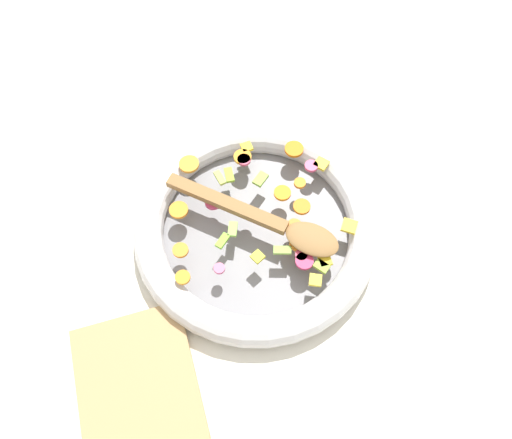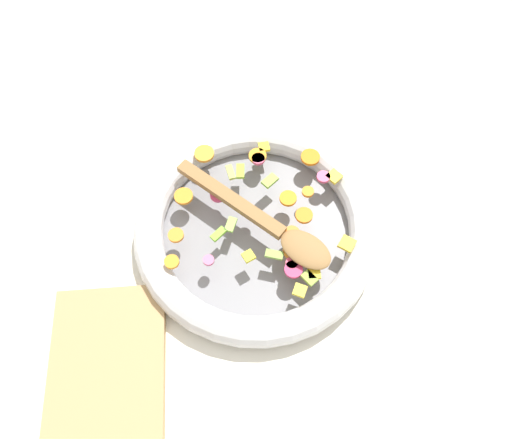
# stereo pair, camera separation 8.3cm
# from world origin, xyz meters

# --- Properties ---
(ground_plane) EXTENTS (4.00, 4.00, 0.00)m
(ground_plane) POSITION_xyz_m (0.00, 0.00, 0.00)
(ground_plane) COLOR silver
(skillet) EXTENTS (0.42, 0.42, 0.05)m
(skillet) POSITION_xyz_m (0.00, 0.00, 0.02)
(skillet) COLOR slate
(skillet) RESTS_ON ground_plane
(chopped_vegetables) EXTENTS (0.31, 0.32, 0.01)m
(chopped_vegetables) POSITION_xyz_m (0.02, -0.01, 0.05)
(chopped_vegetables) COLOR orange
(chopped_vegetables) RESTS_ON skillet
(wooden_spoon) EXTENTS (0.24, 0.26, 0.01)m
(wooden_spoon) POSITION_xyz_m (-0.02, -0.02, 0.06)
(wooden_spoon) COLOR olive
(wooden_spoon) RESTS_ON chopped_vegetables
(cutting_board) EXTENTS (0.30, 0.17, 0.02)m
(cutting_board) POSITION_xyz_m (-0.24, 0.24, 0.01)
(cutting_board) COLOR tan
(cutting_board) RESTS_ON ground_plane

